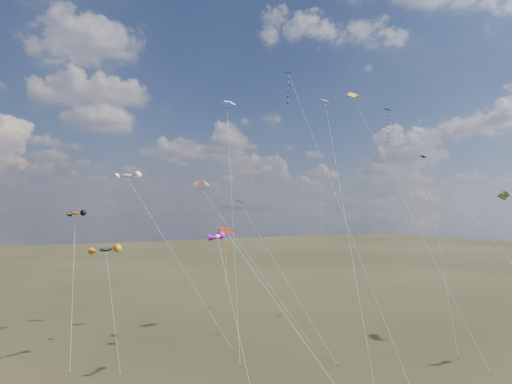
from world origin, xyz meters
TOP-DOWN VIEW (x-y plane):
  - diamond_black_high at (29.39, 23.24)m, footprint 4.51×28.13m
  - diamond_navy_tall at (3.77, 14.79)m, footprint 2.27×22.92m
  - diamond_black_mid at (-0.19, 16.65)m, footprint 7.13×11.51m
  - diamond_red_low at (-12.27, -1.15)m, footprint 7.51×12.62m
  - diamond_navy_right at (29.11, 17.42)m, footprint 11.86×15.09m
  - diamond_orange_center at (6.49, 10.44)m, footprint 9.46×19.23m
  - parafoil_yellow at (16.14, 18.15)m, footprint 2.57×20.51m
  - parafoil_blue_white at (1.38, 29.32)m, footprint 7.46×17.49m
  - parafoil_striped at (29.98, 4.94)m, footprint 2.65×16.58m
  - parafoil_tricolor at (-2.37, 29.82)m, footprint 10.11×15.60m
  - novelty_black_orange at (-16.84, 22.99)m, footprint 3.45×7.74m
  - novelty_orange_black at (-19.34, 29.78)m, footprint 2.84×11.54m
  - novelty_white_purple at (-7.90, 11.70)m, footprint 2.27×9.92m
  - novelty_redwhite_stripe at (-12.28, 32.72)m, footprint 11.06×15.57m

SIDE VIEW (x-z plane):
  - novelty_black_orange at x=-16.84m, z-range 5.85..18.66m
  - diamond_red_low at x=-12.27m, z-range 5.09..20.66m
  - diamond_black_mid at x=-0.19m, z-range 4.70..22.76m
  - novelty_white_purple at x=-7.90m, z-range 6.80..21.40m
  - novelty_orange_black at x=-19.34m, z-range 7.88..24.66m
  - parafoil_striped at x=29.98m, z-range 9.02..28.64m
  - parafoil_tricolor at x=-2.37m, z-range 9.98..31.30m
  - diamond_navy_right at x=29.11m, z-range 8.49..33.66m
  - novelty_redwhite_stripe at x=-12.28m, z-range 10.40..32.53m
  - diamond_orange_center at x=6.49m, z-range 6.06..37.30m
  - diamond_black_high at x=29.39m, z-range 11.95..45.79m
  - diamond_navy_tall at x=3.77m, z-range 12.21..46.42m
  - parafoil_blue_white at x=1.38m, z-range 15.85..49.16m
  - parafoil_yellow at x=16.14m, z-range 16.05..49.85m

